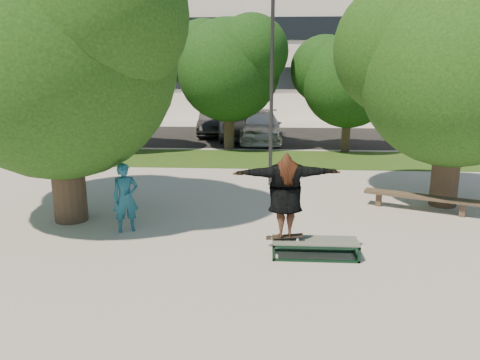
# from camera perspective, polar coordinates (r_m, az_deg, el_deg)

# --- Properties ---
(ground) EXTENTS (120.00, 120.00, 0.00)m
(ground) POSITION_cam_1_polar(r_m,az_deg,el_deg) (11.15, -1.53, -6.99)
(ground) COLOR #ADA69F
(ground) RESTS_ON ground
(grass_strip) EXTENTS (30.00, 4.00, 0.02)m
(grass_strip) POSITION_cam_1_polar(r_m,az_deg,el_deg) (20.27, 3.70, 2.58)
(grass_strip) COLOR #1C4012
(grass_strip) RESTS_ON ground
(asphalt_strip) EXTENTS (40.00, 8.00, 0.01)m
(asphalt_strip) POSITION_cam_1_polar(r_m,az_deg,el_deg) (26.69, 1.56, 5.33)
(asphalt_strip) COLOR black
(asphalt_strip) RESTS_ON ground
(tree_left) EXTENTS (6.96, 5.95, 7.12)m
(tree_left) POSITION_cam_1_polar(r_m,az_deg,el_deg) (12.62, -21.71, 14.98)
(tree_left) COLOR #38281E
(tree_left) RESTS_ON ground
(tree_right) EXTENTS (6.24, 5.33, 6.51)m
(tree_right) POSITION_cam_1_polar(r_m,az_deg,el_deg) (14.35, 24.56, 13.16)
(tree_right) COLOR #38281E
(tree_right) RESTS_ON ground
(bg_tree_left) EXTENTS (5.28, 4.51, 5.77)m
(bg_tree_left) POSITION_cam_1_polar(r_m,az_deg,el_deg) (22.73, -16.10, 12.75)
(bg_tree_left) COLOR #38281E
(bg_tree_left) RESTS_ON ground
(bg_tree_mid) EXTENTS (5.76, 4.92, 6.24)m
(bg_tree_mid) POSITION_cam_1_polar(r_m,az_deg,el_deg) (22.54, -1.58, 13.99)
(bg_tree_mid) COLOR #38281E
(bg_tree_mid) RESTS_ON ground
(bg_tree_right) EXTENTS (5.04, 4.31, 5.43)m
(bg_tree_right) POSITION_cam_1_polar(r_m,az_deg,el_deg) (22.22, 12.94, 12.30)
(bg_tree_right) COLOR #38281E
(bg_tree_right) RESTS_ON ground
(lamppost) EXTENTS (0.25, 0.15, 6.11)m
(lamppost) POSITION_cam_1_polar(r_m,az_deg,el_deg) (15.40, 3.87, 10.79)
(lamppost) COLOR #2D2D30
(lamppost) RESTS_ON ground
(office_building) EXTENTS (30.00, 14.12, 16.00)m
(office_building) POSITION_cam_1_polar(r_m,az_deg,el_deg) (42.65, -0.37, 19.30)
(office_building) COLOR silver
(office_building) RESTS_ON ground
(grind_box) EXTENTS (1.80, 0.60, 0.38)m
(grind_box) POSITION_cam_1_polar(r_m,az_deg,el_deg) (10.13, 9.12, -8.23)
(grind_box) COLOR black
(grind_box) RESTS_ON ground
(skater_rig) EXTENTS (2.26, 0.84, 1.87)m
(skater_rig) POSITION_cam_1_polar(r_m,az_deg,el_deg) (9.71, 5.56, -1.85)
(skater_rig) COLOR white
(skater_rig) RESTS_ON grind_box
(bystander) EXTENTS (0.73, 0.63, 1.69)m
(bystander) POSITION_cam_1_polar(r_m,az_deg,el_deg) (11.64, -13.79, -2.10)
(bystander) COLOR #1C576C
(bystander) RESTS_ON ground
(bench) EXTENTS (2.91, 1.54, 0.46)m
(bench) POSITION_cam_1_polar(r_m,az_deg,el_deg) (13.90, 21.05, -2.03)
(bench) COLOR #483A2B
(bench) RESTS_ON ground
(car_silver_a) EXTENTS (2.45, 4.71, 1.53)m
(car_silver_a) POSITION_cam_1_polar(r_m,az_deg,el_deg) (27.27, -16.75, 6.54)
(car_silver_a) COLOR #BBBAC0
(car_silver_a) RESTS_ON asphalt_strip
(car_dark) EXTENTS (1.76, 4.52, 1.47)m
(car_dark) POSITION_cam_1_polar(r_m,az_deg,el_deg) (27.21, -3.23, 7.02)
(car_dark) COLOR black
(car_dark) RESTS_ON asphalt_strip
(car_grey) EXTENTS (3.82, 6.29, 1.63)m
(car_grey) POSITION_cam_1_polar(r_m,az_deg,el_deg) (26.02, 0.08, 6.91)
(car_grey) COLOR slate
(car_grey) RESTS_ON asphalt_strip
(car_silver_b) EXTENTS (2.24, 5.29, 1.52)m
(car_silver_b) POSITION_cam_1_polar(r_m,az_deg,el_deg) (24.96, 2.58, 6.48)
(car_silver_b) COLOR #BCBCC1
(car_silver_b) RESTS_ON asphalt_strip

